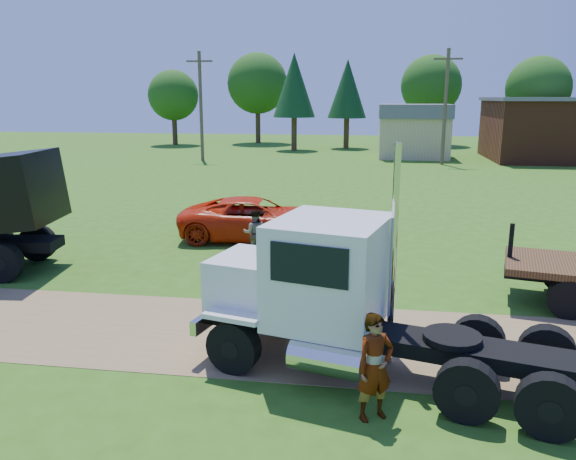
# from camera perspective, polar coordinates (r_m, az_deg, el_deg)

# --- Properties ---
(ground) EXTENTS (140.00, 140.00, 0.00)m
(ground) POSITION_cam_1_polar(r_m,az_deg,el_deg) (12.87, 6.18, -11.17)
(ground) COLOR #2E5913
(ground) RESTS_ON ground
(dirt_track) EXTENTS (120.00, 4.20, 0.01)m
(dirt_track) POSITION_cam_1_polar(r_m,az_deg,el_deg) (12.86, 6.18, -11.14)
(dirt_track) COLOR brown
(dirt_track) RESTS_ON ground
(white_semi_tractor) EXTENTS (7.62, 4.10, 4.50)m
(white_semi_tractor) POSITION_cam_1_polar(r_m,az_deg,el_deg) (11.18, 4.59, -6.48)
(white_semi_tractor) COLOR black
(white_semi_tractor) RESTS_ON ground
(orange_pickup) EXTENTS (5.95, 3.12, 1.60)m
(orange_pickup) POSITION_cam_1_polar(r_m,az_deg,el_deg) (21.40, -3.30, 1.14)
(orange_pickup) COLOR red
(orange_pickup) RESTS_ON ground
(spectator_a) EXTENTS (0.82, 0.75, 1.88)m
(spectator_a) POSITION_cam_1_polar(r_m,az_deg,el_deg) (9.73, 8.82, -13.60)
(spectator_a) COLOR #999999
(spectator_a) RESTS_ON ground
(spectator_b) EXTENTS (0.86, 0.71, 1.63)m
(spectator_b) POSITION_cam_1_polar(r_m,az_deg,el_deg) (19.14, -3.41, -0.29)
(spectator_b) COLOR #999999
(spectator_b) RESTS_ON ground
(tan_shed) EXTENTS (6.20, 5.40, 4.70)m
(tan_shed) POSITION_cam_1_polar(r_m,az_deg,el_deg) (51.91, 12.65, 9.85)
(tan_shed) COLOR tan
(tan_shed) RESTS_ON ground
(utility_poles) EXTENTS (42.20, 0.28, 9.00)m
(utility_poles) POSITION_cam_1_polar(r_m,az_deg,el_deg) (47.05, 15.70, 12.15)
(utility_poles) COLOR brown
(utility_poles) RESTS_ON ground
(tree_row) EXTENTS (54.46, 14.36, 11.01)m
(tree_row) POSITION_cam_1_polar(r_m,az_deg,el_deg) (62.91, 12.58, 14.21)
(tree_row) COLOR #3A2C17
(tree_row) RESTS_ON ground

